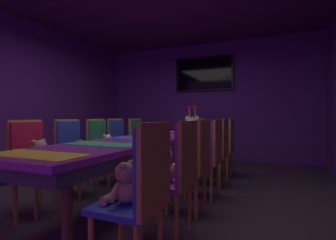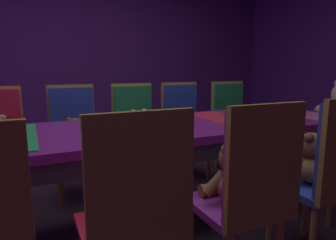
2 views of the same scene
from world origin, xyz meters
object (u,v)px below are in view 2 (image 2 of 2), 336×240
teddy_left_2 (76,134)px  teddy_right_4 (311,161)px  chair_right_2 (136,207)px  chair_right_4 (333,167)px  chair_left_3 (135,124)px  banquet_table (134,139)px  teddy_right_3 (233,176)px  chair_left_2 (74,128)px  teddy_left_3 (140,127)px  teddy_right_2 (125,197)px  chair_right_3 (252,185)px  chair_left_4 (182,119)px  chair_left_5 (230,116)px

teddy_left_2 → teddy_right_4: (1.43, 1.14, 0.02)m
chair_right_2 → chair_right_4: bearing=-90.2°
chair_left_3 → banquet_table: bearing=-19.1°
chair_left_3 → chair_right_4: bearing=18.0°
teddy_right_3 → chair_right_4: size_ratio=0.34×
chair_right_2 → chair_right_4: 1.14m
teddy_left_2 → chair_left_2: bearing=180.0°
teddy_left_3 → teddy_right_3: (1.44, -0.02, 0.01)m
teddy_right_2 → teddy_right_3: teddy_right_3 is taller
chair_left_3 → chair_right_4: (1.72, 0.56, 0.00)m
chair_right_3 → teddy_right_4: (-0.16, 0.58, -0.00)m
chair_right_3 → chair_left_4: bearing=-17.5°
chair_left_3 → teddy_right_3: size_ratio=2.98×
chair_right_2 → teddy_left_3: bearing=-20.2°
chair_right_3 → teddy_right_4: size_ratio=2.98×
chair_left_3 → teddy_right_2: size_ratio=3.28×
chair_right_3 → teddy_right_3: bearing=0.0°
teddy_left_3 → chair_left_4: bearing=106.8°
chair_left_4 → chair_right_2: bearing=-32.7°
teddy_left_2 → teddy_right_3: bearing=21.3°
teddy_left_3 → chair_right_2: size_ratio=0.32×
chair_left_3 → chair_right_2: size_ratio=1.00×
chair_left_5 → teddy_right_4: bearing=-20.2°
chair_right_2 → teddy_right_3: 0.57m
chair_right_2 → teddy_right_3: bearing=-77.4°
chair_left_5 → teddy_right_3: bearing=-36.2°
teddy_right_2 → chair_right_4: chair_right_4 is taller
chair_left_4 → chair_left_3: bearing=-88.2°
chair_left_2 → teddy_left_2: chair_left_2 is taller
teddy_left_3 → chair_right_4: 1.67m
chair_left_2 → teddy_left_3: size_ratio=3.15×
banquet_table → chair_left_4: chair_left_4 is taller
chair_left_5 → chair_right_3: bearing=-33.8°
chair_right_2 → chair_right_3: 0.56m
chair_right_2 → chair_right_3: bearing=-92.1°
chair_left_2 → chair_left_5: 1.71m
teddy_left_3 → teddy_right_3: size_ratio=0.95×
chair_left_4 → teddy_right_4: (1.59, 0.02, -0.00)m
chair_left_2 → chair_left_4: 1.11m
teddy_left_3 → chair_left_4: size_ratio=0.32×
chair_left_4 → chair_right_2: size_ratio=1.00×
chair_left_5 → chair_right_4: (1.70, -0.57, 0.00)m
chair_right_4 → chair_left_5: bearing=-18.6°
chair_left_2 → chair_right_3: bearing=18.0°
chair_right_2 → teddy_right_2: size_ratio=3.28×
chair_left_2 → chair_left_3: same height
teddy_right_3 → teddy_left_3: bearing=-0.6°
teddy_left_3 → teddy_right_2: size_ratio=1.04×
chair_left_5 → chair_left_3: bearing=-91.1°
teddy_left_2 → teddy_right_2: 1.43m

